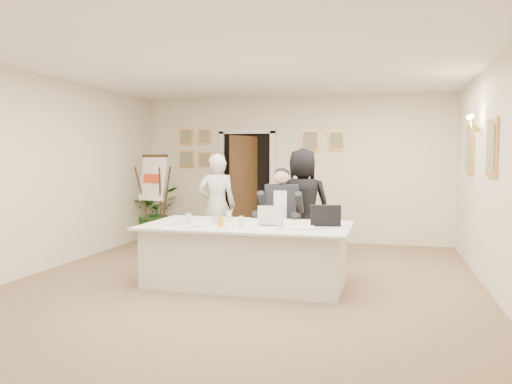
{
  "coord_description": "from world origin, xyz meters",
  "views": [
    {
      "loc": [
        1.74,
        -6.08,
        1.64
      ],
      "look_at": [
        0.02,
        0.6,
        1.16
      ],
      "focal_mm": 35.0,
      "sensor_mm": 36.0,
      "label": 1
    }
  ],
  "objects_px": {
    "conference_table": "(247,254)",
    "potted_palm": "(154,212)",
    "seated_man": "(281,217)",
    "oj_glass": "(221,222)",
    "laptop_bag": "(326,216)",
    "paper_stack": "(303,228)",
    "flip_chart": "(157,204)",
    "steel_jug": "(215,220)",
    "standing_man": "(217,206)",
    "standing_woman": "(303,205)",
    "laptop": "(272,214)"
  },
  "relations": [
    {
      "from": "potted_palm",
      "to": "paper_stack",
      "type": "relative_size",
      "value": 3.71
    },
    {
      "from": "flip_chart",
      "to": "oj_glass",
      "type": "height_order",
      "value": "flip_chart"
    },
    {
      "from": "potted_palm",
      "to": "oj_glass",
      "type": "xyz_separation_m",
      "value": [
        2.6,
        -3.48,
        0.31
      ]
    },
    {
      "from": "steel_jug",
      "to": "standing_man",
      "type": "bearing_deg",
      "value": 108.32
    },
    {
      "from": "laptop",
      "to": "laptop_bag",
      "type": "distance_m",
      "value": 0.68
    },
    {
      "from": "steel_jug",
      "to": "oj_glass",
      "type": "bearing_deg",
      "value": -57.37
    },
    {
      "from": "laptop_bag",
      "to": "conference_table",
      "type": "bearing_deg",
      "value": 175.48
    },
    {
      "from": "laptop_bag",
      "to": "paper_stack",
      "type": "bearing_deg",
      "value": -135.06
    },
    {
      "from": "potted_palm",
      "to": "oj_glass",
      "type": "bearing_deg",
      "value": -53.23
    },
    {
      "from": "potted_palm",
      "to": "steel_jug",
      "type": "bearing_deg",
      "value": -52.93
    },
    {
      "from": "seated_man",
      "to": "standing_man",
      "type": "distance_m",
      "value": 1.26
    },
    {
      "from": "conference_table",
      "to": "steel_jug",
      "type": "distance_m",
      "value": 0.6
    },
    {
      "from": "conference_table",
      "to": "steel_jug",
      "type": "height_order",
      "value": "steel_jug"
    },
    {
      "from": "laptop_bag",
      "to": "paper_stack",
      "type": "distance_m",
      "value": 0.42
    },
    {
      "from": "standing_man",
      "to": "steel_jug",
      "type": "bearing_deg",
      "value": 91.42
    },
    {
      "from": "standing_man",
      "to": "laptop_bag",
      "type": "relative_size",
      "value": 4.5
    },
    {
      "from": "conference_table",
      "to": "seated_man",
      "type": "height_order",
      "value": "seated_man"
    },
    {
      "from": "flip_chart",
      "to": "conference_table",
      "type": "bearing_deg",
      "value": -44.28
    },
    {
      "from": "paper_stack",
      "to": "laptop",
      "type": "bearing_deg",
      "value": 147.43
    },
    {
      "from": "flip_chart",
      "to": "laptop_bag",
      "type": "bearing_deg",
      "value": -33.43
    },
    {
      "from": "conference_table",
      "to": "flip_chart",
      "type": "distance_m",
      "value": 3.36
    },
    {
      "from": "steel_jug",
      "to": "laptop",
      "type": "bearing_deg",
      "value": 10.79
    },
    {
      "from": "standing_woman",
      "to": "laptop",
      "type": "height_order",
      "value": "standing_woman"
    },
    {
      "from": "standing_man",
      "to": "standing_woman",
      "type": "bearing_deg",
      "value": 166.52
    },
    {
      "from": "potted_palm",
      "to": "paper_stack",
      "type": "xyz_separation_m",
      "value": [
        3.6,
        -3.38,
        0.26
      ]
    },
    {
      "from": "flip_chart",
      "to": "standing_woman",
      "type": "xyz_separation_m",
      "value": [
        2.85,
        -0.71,
        0.12
      ]
    },
    {
      "from": "conference_table",
      "to": "standing_man",
      "type": "xyz_separation_m",
      "value": [
        -0.94,
        1.54,
        0.45
      ]
    },
    {
      "from": "flip_chart",
      "to": "standing_woman",
      "type": "height_order",
      "value": "standing_woman"
    },
    {
      "from": "seated_man",
      "to": "laptop_bag",
      "type": "bearing_deg",
      "value": -59.39
    },
    {
      "from": "seated_man",
      "to": "paper_stack",
      "type": "distance_m",
      "value": 1.41
    },
    {
      "from": "laptop",
      "to": "laptop_bag",
      "type": "bearing_deg",
      "value": -5.86
    },
    {
      "from": "conference_table",
      "to": "flip_chart",
      "type": "height_order",
      "value": "flip_chart"
    },
    {
      "from": "standing_man",
      "to": "steel_jug",
      "type": "xyz_separation_m",
      "value": [
        0.54,
        -1.63,
        -0.02
      ]
    },
    {
      "from": "conference_table",
      "to": "steel_jug",
      "type": "relative_size",
      "value": 23.99
    },
    {
      "from": "flip_chart",
      "to": "standing_woman",
      "type": "relative_size",
      "value": 0.93
    },
    {
      "from": "seated_man",
      "to": "potted_palm",
      "type": "xyz_separation_m",
      "value": [
        -3.07,
        2.07,
        -0.22
      ]
    },
    {
      "from": "oj_glass",
      "to": "potted_palm",
      "type": "bearing_deg",
      "value": 126.77
    },
    {
      "from": "conference_table",
      "to": "seated_man",
      "type": "xyz_separation_m",
      "value": [
        0.23,
        1.07,
        0.36
      ]
    },
    {
      "from": "standing_man",
      "to": "oj_glass",
      "type": "xyz_separation_m",
      "value": [
        0.7,
        -1.88,
        -0.01
      ]
    },
    {
      "from": "seated_man",
      "to": "oj_glass",
      "type": "distance_m",
      "value": 1.49
    },
    {
      "from": "potted_palm",
      "to": "laptop",
      "type": "bearing_deg",
      "value": -44.38
    },
    {
      "from": "seated_man",
      "to": "oj_glass",
      "type": "xyz_separation_m",
      "value": [
        -0.47,
        -1.41,
        0.09
      ]
    },
    {
      "from": "seated_man",
      "to": "oj_glass",
      "type": "relative_size",
      "value": 11.56
    },
    {
      "from": "conference_table",
      "to": "laptop_bag",
      "type": "xyz_separation_m",
      "value": [
        1.0,
        0.09,
        0.51
      ]
    },
    {
      "from": "seated_man",
      "to": "laptop",
      "type": "distance_m",
      "value": 1.04
    },
    {
      "from": "standing_man",
      "to": "steel_jug",
      "type": "distance_m",
      "value": 1.72
    },
    {
      "from": "standing_woman",
      "to": "paper_stack",
      "type": "bearing_deg",
      "value": 84.66
    },
    {
      "from": "conference_table",
      "to": "potted_palm",
      "type": "xyz_separation_m",
      "value": [
        -2.84,
        3.14,
        0.13
      ]
    },
    {
      "from": "conference_table",
      "to": "flip_chart",
      "type": "bearing_deg",
      "value": 135.72
    },
    {
      "from": "standing_man",
      "to": "paper_stack",
      "type": "relative_size",
      "value": 5.96
    }
  ]
}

